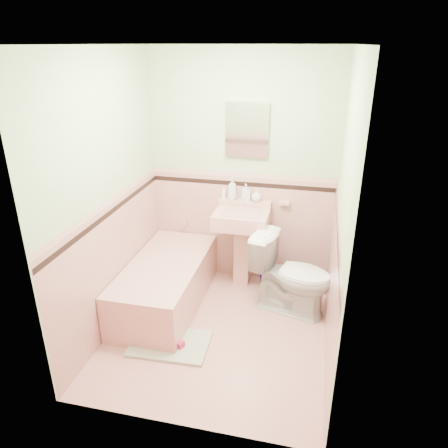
% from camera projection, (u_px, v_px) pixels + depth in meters
% --- Properties ---
extents(floor, '(2.20, 2.20, 0.00)m').
position_uv_depth(floor, '(218.00, 331.00, 3.99)').
color(floor, '#D7968D').
rests_on(floor, ground).
extents(ceiling, '(2.20, 2.20, 0.00)m').
position_uv_depth(ceiling, '(216.00, 44.00, 3.00)').
color(ceiling, white).
rests_on(ceiling, ground).
extents(wall_back, '(2.50, 0.00, 2.50)m').
position_uv_depth(wall_back, '(242.00, 172.00, 4.48)').
color(wall_back, '#F1E2C4').
rests_on(wall_back, ground).
extents(wall_front, '(2.50, 0.00, 2.50)m').
position_uv_depth(wall_front, '(173.00, 273.00, 2.51)').
color(wall_front, '#F1E2C4').
rests_on(wall_front, ground).
extents(wall_left, '(0.00, 2.50, 2.50)m').
position_uv_depth(wall_left, '(107.00, 199.00, 3.70)').
color(wall_left, '#F1E2C4').
rests_on(wall_left, ground).
extents(wall_right, '(0.00, 2.50, 2.50)m').
position_uv_depth(wall_right, '(341.00, 218.00, 3.29)').
color(wall_right, '#F1E2C4').
rests_on(wall_right, ground).
extents(wainscot_back, '(2.00, 0.00, 2.00)m').
position_uv_depth(wainscot_back, '(241.00, 228.00, 4.73)').
color(wainscot_back, '#DA9B92').
rests_on(wainscot_back, ground).
extents(wainscot_front, '(2.00, 0.00, 2.00)m').
position_uv_depth(wainscot_front, '(178.00, 358.00, 2.78)').
color(wainscot_front, '#DA9B92').
rests_on(wainscot_front, ground).
extents(wainscot_left, '(0.00, 2.20, 2.20)m').
position_uv_depth(wainscot_left, '(116.00, 264.00, 3.96)').
color(wainscot_left, '#DA9B92').
rests_on(wainscot_left, ground).
extents(wainscot_right, '(0.00, 2.20, 2.20)m').
position_uv_depth(wainscot_right, '(331.00, 289.00, 3.55)').
color(wainscot_right, '#DA9B92').
rests_on(wainscot_right, ground).
extents(accent_back, '(2.00, 0.00, 2.00)m').
position_uv_depth(accent_back, '(241.00, 184.00, 4.52)').
color(accent_back, black).
rests_on(accent_back, ground).
extents(accent_front, '(2.00, 0.00, 2.00)m').
position_uv_depth(accent_front, '(175.00, 290.00, 2.58)').
color(accent_front, black).
rests_on(accent_front, ground).
extents(accent_left, '(0.00, 2.20, 2.20)m').
position_uv_depth(accent_left, '(110.00, 213.00, 3.75)').
color(accent_left, black).
rests_on(accent_left, ground).
extents(accent_right, '(0.00, 2.20, 2.20)m').
position_uv_depth(accent_right, '(337.00, 233.00, 3.35)').
color(accent_right, black).
rests_on(accent_right, ground).
extents(cap_back, '(2.00, 0.00, 2.00)m').
position_uv_depth(cap_back, '(242.00, 175.00, 4.48)').
color(cap_back, '#D79894').
rests_on(cap_back, ground).
extents(cap_front, '(2.00, 0.00, 2.00)m').
position_uv_depth(cap_front, '(174.00, 275.00, 2.54)').
color(cap_front, '#D79894').
rests_on(cap_front, ground).
extents(cap_left, '(0.00, 2.20, 2.20)m').
position_uv_depth(cap_left, '(109.00, 202.00, 3.71)').
color(cap_left, '#D79894').
rests_on(cap_left, ground).
extents(cap_right, '(0.00, 2.20, 2.20)m').
position_uv_depth(cap_right, '(339.00, 222.00, 3.31)').
color(cap_right, '#D79894').
rests_on(cap_right, ground).
extents(bathtub, '(0.70, 1.50, 0.45)m').
position_uv_depth(bathtub, '(166.00, 285.00, 4.33)').
color(bathtub, tan).
rests_on(bathtub, floor).
extents(tub_faucet, '(0.04, 0.12, 0.04)m').
position_uv_depth(tub_faucet, '(186.00, 222.00, 4.81)').
color(tub_faucet, silver).
rests_on(tub_faucet, wall_back).
extents(sink, '(0.57, 0.48, 0.89)m').
position_uv_depth(sink, '(241.00, 250.00, 4.57)').
color(sink, tan).
rests_on(sink, floor).
extents(sink_faucet, '(0.02, 0.02, 0.10)m').
position_uv_depth(sink_faucet, '(244.00, 202.00, 4.50)').
color(sink_faucet, silver).
rests_on(sink_faucet, sink).
extents(medicine_cabinet, '(0.44, 0.04, 0.55)m').
position_uv_depth(medicine_cabinet, '(247.00, 130.00, 4.27)').
color(medicine_cabinet, white).
rests_on(medicine_cabinet, wall_back).
extents(soap_dish, '(0.11, 0.06, 0.04)m').
position_uv_depth(soap_dish, '(284.00, 203.00, 4.47)').
color(soap_dish, tan).
rests_on(soap_dish, wall_back).
extents(soap_bottle_left, '(0.09, 0.10, 0.24)m').
position_uv_depth(soap_bottle_left, '(232.00, 189.00, 4.52)').
color(soap_bottle_left, '#B2B2B2').
rests_on(soap_bottle_left, sink).
extents(soap_bottle_mid, '(0.11, 0.11, 0.18)m').
position_uv_depth(soap_bottle_mid, '(246.00, 192.00, 4.50)').
color(soap_bottle_mid, '#B2B2B2').
rests_on(soap_bottle_mid, sink).
extents(soap_bottle_right, '(0.11, 0.11, 0.14)m').
position_uv_depth(soap_bottle_right, '(256.00, 195.00, 4.48)').
color(soap_bottle_right, '#B2B2B2').
rests_on(soap_bottle_right, sink).
extents(tube, '(0.05, 0.05, 0.12)m').
position_uv_depth(tube, '(224.00, 193.00, 4.56)').
color(tube, white).
rests_on(tube, sink).
extents(toilet, '(0.88, 0.63, 0.81)m').
position_uv_depth(toilet, '(292.00, 275.00, 4.16)').
color(toilet, white).
rests_on(toilet, floor).
extents(bucket, '(0.24, 0.24, 0.22)m').
position_uv_depth(bucket, '(269.00, 278.00, 4.67)').
color(bucket, '#05068E').
rests_on(bucket, floor).
extents(bath_mat, '(0.72, 0.49, 0.03)m').
position_uv_depth(bath_mat, '(170.00, 344.00, 3.80)').
color(bath_mat, '#9EA88C').
rests_on(bath_mat, floor).
extents(shoe, '(0.15, 0.12, 0.06)m').
position_uv_depth(shoe, '(177.00, 343.00, 3.75)').
color(shoe, '#BF1E59').
rests_on(shoe, bath_mat).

